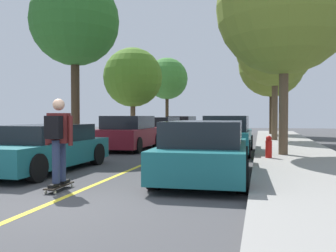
{
  "coord_description": "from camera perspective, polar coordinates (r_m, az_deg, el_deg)",
  "views": [
    {
      "loc": [
        3.39,
        -5.09,
        1.46
      ],
      "look_at": [
        -0.05,
        8.43,
        1.07
      ],
      "focal_mm": 38.75,
      "sensor_mm": 36.0,
      "label": 1
    }
  ],
  "objects": [
    {
      "name": "parked_car_left_far",
      "position": [
        20.97,
        -1.06,
        -0.51
      ],
      "size": [
        1.89,
        4.15,
        1.38
      ],
      "color": "maroon",
      "rests_on": "ground"
    },
    {
      "name": "street_tree_right_nearest",
      "position": [
        13.5,
        17.84,
        17.48
      ],
      "size": [
        4.62,
        4.62,
        7.36
      ],
      "color": "brown",
      "rests_on": "sidewalk_right"
    },
    {
      "name": "center_line",
      "position": [
        9.81,
        -6.14,
        -6.96
      ],
      "size": [
        0.12,
        39.2,
        0.01
      ],
      "primitive_type": "cube",
      "color": "gold",
      "rests_on": "ground"
    },
    {
      "name": "street_tree_left_far",
      "position": [
        30.43,
        -0.16,
        7.43
      ],
      "size": [
        3.45,
        3.45,
        6.16
      ],
      "color": "#3D2D1E",
      "rests_on": "sidewalk_left"
    },
    {
      "name": "street_tree_right_far",
      "position": [
        27.83,
        15.96,
        9.3
      ],
      "size": [
        4.74,
        4.74,
        7.46
      ],
      "color": "#3D2D1E",
      "rests_on": "sidewalk_right"
    },
    {
      "name": "street_tree_left_nearest",
      "position": [
        16.24,
        -14.45,
        15.59
      ],
      "size": [
        3.71,
        3.71,
        7.15
      ],
      "color": "#3D2D1E",
      "rests_on": "sidewalk_left"
    },
    {
      "name": "fire_hydrant",
      "position": [
        11.85,
        15.56,
        -3.18
      ],
      "size": [
        0.2,
        0.2,
        0.7
      ],
      "color": "#B2140F",
      "rests_on": "sidewalk_right"
    },
    {
      "name": "parked_car_right_near",
      "position": [
        14.35,
        9.35,
        -1.43
      ],
      "size": [
        1.86,
        4.45,
        1.47
      ],
      "color": "#196066",
      "rests_on": "ground"
    },
    {
      "name": "parked_car_right_nearest",
      "position": [
        8.58,
        5.99,
        -3.69
      ],
      "size": [
        2.08,
        4.63,
        1.34
      ],
      "color": "#196066",
      "rests_on": "ground"
    },
    {
      "name": "ground",
      "position": [
        6.29,
        -19.26,
        -11.93
      ],
      "size": [
        80.0,
        80.0,
        0.0
      ],
      "primitive_type": "plane",
      "color": "#424244"
    },
    {
      "name": "parked_car_left_farthest",
      "position": [
        26.49,
        2.19,
        -0.02
      ],
      "size": [
        1.89,
        4.6,
        1.44
      ],
      "color": "maroon",
      "rests_on": "ground"
    },
    {
      "name": "parked_car_left_near",
      "position": [
        15.8,
        -6.29,
        -1.12
      ],
      "size": [
        2.11,
        4.34,
        1.46
      ],
      "color": "maroon",
      "rests_on": "ground"
    },
    {
      "name": "parked_car_left_nearest",
      "position": [
        10.15,
        -18.94,
        -3.28
      ],
      "size": [
        1.91,
        4.39,
        1.23
      ],
      "color": "#196066",
      "rests_on": "ground"
    },
    {
      "name": "skateboarder",
      "position": [
        7.36,
        -16.91,
        -1.56
      ],
      "size": [
        0.58,
        0.7,
        1.69
      ],
      "color": "black",
      "rests_on": "skateboard"
    },
    {
      "name": "skateboard",
      "position": [
        7.51,
        -16.72,
        -9.02
      ],
      "size": [
        0.26,
        0.85,
        0.1
      ],
      "color": "black",
      "rests_on": "ground"
    },
    {
      "name": "street_tree_left_near",
      "position": [
        22.39,
        -5.56,
        7.59
      ],
      "size": [
        3.6,
        3.6,
        5.47
      ],
      "color": "brown",
      "rests_on": "sidewalk_left"
    },
    {
      "name": "street_tree_right_near",
      "position": [
        21.08,
        16.51,
        11.78
      ],
      "size": [
        4.3,
        4.3,
        7.24
      ],
      "color": "brown",
      "rests_on": "sidewalk_right"
    }
  ]
}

